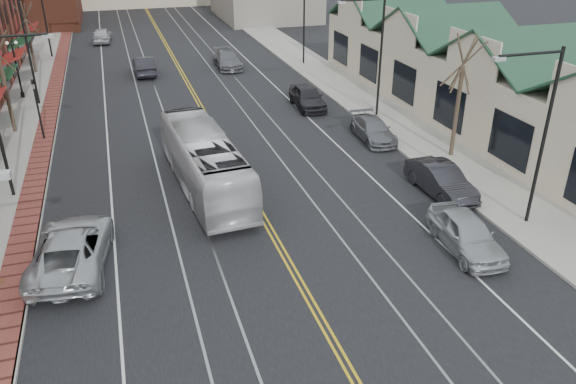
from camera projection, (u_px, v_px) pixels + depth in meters
ground at (347, 366)px, 17.84m from camera, size 160.00×160.00×0.00m
sidewalk_left at (13, 167)px, 31.68m from camera, size 4.00×120.00×0.15m
sidewalk_right at (396, 124)px, 38.10m from camera, size 4.00×120.00×0.15m
building_right at (477, 85)px, 38.71m from camera, size 8.00×36.00×4.60m
streetlight_l_1 at (2, 101)px, 26.31m from camera, size 3.33×0.25×8.00m
streetlight_l_2 at (32, 37)px, 39.97m from camera, size 3.33×0.25×8.00m
streetlight_l_3 at (48, 5)px, 53.64m from camera, size 3.33×0.25×8.00m
streetlight_r_0 at (539, 122)px, 23.68m from camera, size 3.33×0.25×8.00m
streetlight_r_1 at (375, 45)px, 37.35m from camera, size 3.33×0.25×8.00m
streetlight_r_2 at (299, 10)px, 51.01m from camera, size 3.33×0.25×8.00m
lamppost_l_3 at (18, 71)px, 42.47m from camera, size 0.84×0.28×4.27m
tree_left_near at (4, 80)px, 35.13m from camera, size 1.78×1.37×6.48m
tree_left_far at (29, 36)px, 48.91m from camera, size 1.66×1.28×6.02m
tree_right_mid at (459, 95)px, 31.47m from camera, size 1.90×1.46×6.93m
traffic_signal at (37, 105)px, 34.45m from camera, size 0.18×0.15×3.80m
transit_bus at (205, 162)px, 28.65m from camera, size 3.30×11.06×3.04m
parked_suv at (72, 248)px, 22.55m from camera, size 3.56×6.38×1.69m
parked_car_a at (466, 233)px, 23.71m from camera, size 2.28×4.78×1.58m
parked_car_b at (441, 180)px, 28.46m from camera, size 1.76×4.73×1.54m
parked_car_c at (373, 130)px, 35.36m from camera, size 2.15×4.72×1.34m
parked_car_d at (307, 97)px, 41.17m from camera, size 2.17×4.89×1.63m
distant_car_left at (144, 66)px, 49.64m from camera, size 1.82×4.88×1.59m
distant_car_right at (228, 60)px, 51.88m from camera, size 2.34×5.35×1.53m
distant_car_far at (102, 35)px, 61.99m from camera, size 2.28×4.86×1.61m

